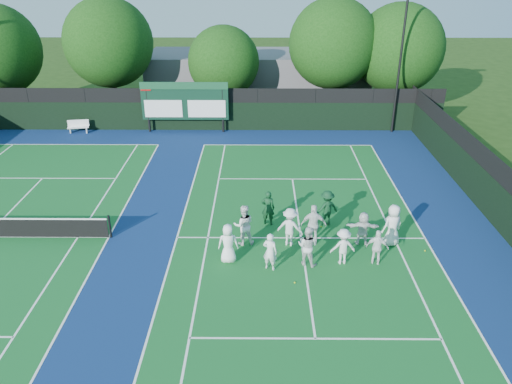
{
  "coord_description": "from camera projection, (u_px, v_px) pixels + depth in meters",
  "views": [
    {
      "loc": [
        -1.84,
        -18.02,
        11.33
      ],
      "look_at": [
        -2.0,
        3.0,
        1.3
      ],
      "focal_mm": 35.0,
      "sensor_mm": 36.0,
      "label": 1
    }
  ],
  "objects": [
    {
      "name": "tennis_ball_3",
      "position": [
        182.0,
        223.0,
        23.2
      ],
      "size": [
        0.07,
        0.07,
        0.07
      ],
      "primitive_type": "sphere",
      "color": "#B1C317",
      "rests_on": "ground"
    },
    {
      "name": "back_fence",
      "position": [
        201.0,
        112.0,
        35.02
      ],
      "size": [
        34.0,
        0.08,
        3.0
      ],
      "color": "black",
      "rests_on": "ground"
    },
    {
      "name": "tennis_ball_2",
      "position": [
        425.0,
        251.0,
        21.03
      ],
      "size": [
        0.07,
        0.07,
        0.07
      ],
      "primitive_type": "sphere",
      "color": "#B1C317",
      "rests_on": "ground"
    },
    {
      "name": "near_court",
      "position": [
        301.0,
        238.0,
        22.03
      ],
      "size": [
        11.05,
        23.85,
        0.01
      ],
      "color": "#135D24",
      "rests_on": "ground"
    },
    {
      "name": "player_back_4",
      "position": [
        393.0,
        225.0,
        21.17
      ],
      "size": [
        1.08,
        0.91,
        1.88
      ],
      "primitive_type": "imported",
      "rotation": [
        0.0,
        0.0,
        3.54
      ],
      "color": "white",
      "rests_on": "ground"
    },
    {
      "name": "player_back_1",
      "position": [
        290.0,
        227.0,
        21.18
      ],
      "size": [
        1.27,
        0.98,
        1.73
      ],
      "primitive_type": "imported",
      "rotation": [
        0.0,
        0.0,
        2.8
      ],
      "color": "silver",
      "rests_on": "ground"
    },
    {
      "name": "player_back_3",
      "position": [
        363.0,
        228.0,
        21.28
      ],
      "size": [
        1.44,
        0.56,
        1.52
      ],
      "primitive_type": "imported",
      "rotation": [
        0.0,
        0.0,
        3.06
      ],
      "color": "silver",
      "rests_on": "ground"
    },
    {
      "name": "player_back_2",
      "position": [
        314.0,
        225.0,
        21.23
      ],
      "size": [
        1.11,
        0.52,
        1.85
      ],
      "primitive_type": "imported",
      "rotation": [
        0.0,
        0.0,
        3.08
      ],
      "color": "silver",
      "rests_on": "ground"
    },
    {
      "name": "player_front_3",
      "position": [
        343.0,
        247.0,
        19.93
      ],
      "size": [
        1.06,
        0.68,
        1.55
      ],
      "primitive_type": "imported",
      "rotation": [
        0.0,
        0.0,
        3.25
      ],
      "color": "silver",
      "rests_on": "ground"
    },
    {
      "name": "divider_fence_right",
      "position": [
        512.0,
        212.0,
        21.38
      ],
      "size": [
        0.08,
        32.0,
        3.0
      ],
      "color": "black",
      "rests_on": "ground"
    },
    {
      "name": "player_front_0",
      "position": [
        228.0,
        243.0,
        20.01
      ],
      "size": [
        0.85,
        0.58,
        1.69
      ],
      "primitive_type": "imported",
      "rotation": [
        0.0,
        0.0,
        3.19
      ],
      "color": "white",
      "rests_on": "ground"
    },
    {
      "name": "tree_d",
      "position": [
        335.0,
        46.0,
        36.5
      ],
      "size": [
        6.54,
        6.54,
        8.73
      ],
      "color": "black",
      "rests_on": "ground"
    },
    {
      "name": "court_apron",
      "position": [
        165.0,
        238.0,
        22.07
      ],
      "size": [
        34.0,
        32.0,
        0.01
      ],
      "primitive_type": "cube",
      "color": "navy",
      "rests_on": "ground"
    },
    {
      "name": "tennis_ball_0",
      "position": [
        295.0,
        283.0,
        18.99
      ],
      "size": [
        0.07,
        0.07,
        0.07
      ],
      "primitive_type": "sphere",
      "color": "#B1C317",
      "rests_on": "ground"
    },
    {
      "name": "player_front_1",
      "position": [
        270.0,
        252.0,
        19.54
      ],
      "size": [
        0.69,
        0.57,
        1.61
      ],
      "primitive_type": "imported",
      "rotation": [
        0.0,
        0.0,
        2.78
      ],
      "color": "white",
      "rests_on": "ground"
    },
    {
      "name": "coach_left",
      "position": [
        268.0,
        208.0,
        22.82
      ],
      "size": [
        0.66,
        0.48,
        1.68
      ],
      "primitive_type": "imported",
      "rotation": [
        0.0,
        0.0,
        3.01
      ],
      "color": "#0F381C",
      "rests_on": "ground"
    },
    {
      "name": "player_front_2",
      "position": [
        308.0,
        246.0,
        19.83
      ],
      "size": [
        1.01,
        0.92,
        1.7
      ],
      "primitive_type": "imported",
      "rotation": [
        0.0,
        0.0,
        2.73
      ],
      "color": "silver",
      "rests_on": "ground"
    },
    {
      "name": "ground",
      "position": [
        303.0,
        250.0,
        21.13
      ],
      "size": [
        120.0,
        120.0,
        0.0
      ],
      "primitive_type": "plane",
      "color": "#1E3B10",
      "rests_on": "ground"
    },
    {
      "name": "tennis_ball_4",
      "position": [
        321.0,
        227.0,
        22.89
      ],
      "size": [
        0.07,
        0.07,
        0.07
      ],
      "primitive_type": "sphere",
      "color": "#B1C317",
      "rests_on": "ground"
    },
    {
      "name": "tree_e",
      "position": [
        400.0,
        51.0,
        36.62
      ],
      "size": [
        6.54,
        6.54,
        8.37
      ],
      "color": "black",
      "rests_on": "ground"
    },
    {
      "name": "tennis_ball_1",
      "position": [
        364.0,
        225.0,
        22.99
      ],
      "size": [
        0.07,
        0.07,
        0.07
      ],
      "primitive_type": "sphere",
      "color": "#B1C317",
      "rests_on": "ground"
    },
    {
      "name": "coach_right",
      "position": [
        327.0,
        208.0,
        22.77
      ],
      "size": [
        1.27,
        1.01,
        1.71
      ],
      "primitive_type": "imported",
      "rotation": [
        0.0,
        0.0,
        3.54
      ],
      "color": "#0E361C",
      "rests_on": "ground"
    },
    {
      "name": "bench",
      "position": [
        78.0,
        126.0,
        34.88
      ],
      "size": [
        1.48,
        0.64,
        0.91
      ],
      "color": "white",
      "rests_on": "ground"
    },
    {
      "name": "tennis_ball_5",
      "position": [
        346.0,
        249.0,
        21.12
      ],
      "size": [
        0.07,
        0.07,
        0.07
      ],
      "primitive_type": "sphere",
      "color": "#B1C317",
      "rests_on": "ground"
    },
    {
      "name": "clubhouse",
      "position": [
        258.0,
        77.0,
        41.94
      ],
      "size": [
        18.0,
        6.0,
        4.0
      ],
      "primitive_type": "cube",
      "color": "slate",
      "rests_on": "ground"
    },
    {
      "name": "light_pole_right",
      "position": [
        403.0,
        40.0,
        32.53
      ],
      "size": [
        1.2,
        0.3,
        10.12
      ],
      "color": "black",
      "rests_on": "ground"
    },
    {
      "name": "tree_b",
      "position": [
        111.0,
        45.0,
        36.58
      ],
      "size": [
        6.49,
        6.49,
        8.75
      ],
      "color": "black",
      "rests_on": "ground"
    },
    {
      "name": "tree_c",
      "position": [
        226.0,
        63.0,
        37.1
      ],
      "size": [
        5.29,
        5.29,
        6.78
      ],
      "color": "black",
      "rests_on": "ground"
    },
    {
      "name": "player_front_4",
      "position": [
        377.0,
        247.0,
        19.91
      ],
      "size": [
        0.95,
        0.6,
        1.51
      ],
      "primitive_type": "imported",
      "rotation": [
        0.0,
        0.0,
        2.86
      ],
      "color": "white",
      "rests_on": "ground"
    },
    {
      "name": "player_back_0",
      "position": [
        244.0,
        225.0,
        21.24
      ],
      "size": [
        0.98,
        0.82,
        1.83
      ],
      "primitive_type": "imported",
      "rotation": [
        0.0,
        0.0,
        3.29
      ],
      "color": "white",
      "rests_on": "ground"
    },
    {
      "name": "scoreboard",
      "position": [
        185.0,
        101.0,
        34.3
      ],
      "size": [
        6.0,
        0.21,
        3.55
      ],
      "color": "black",
      "rests_on": "ground"
    }
  ]
}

